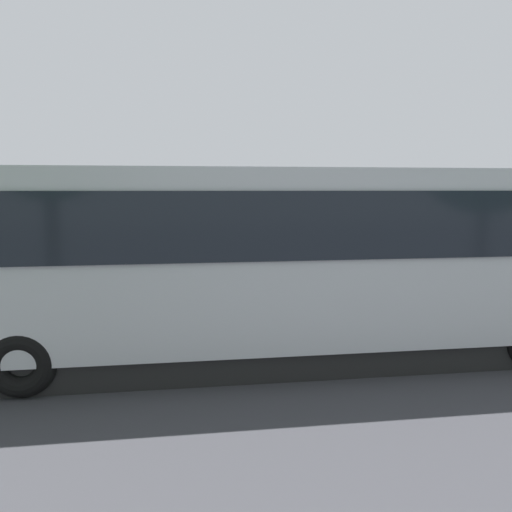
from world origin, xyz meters
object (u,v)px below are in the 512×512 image
tour_bus (282,264)px  stunt_motorcycle (214,249)px  spectator_right (211,267)px  parked_motorcycle_silver (419,298)px  parked_motorcycle_dark (271,301)px  spectator_left (316,271)px  spectator_centre (272,269)px  spectator_far_left (360,271)px  traffic_cone (258,274)px

tour_bus → stunt_motorcycle: (1.40, -7.42, -0.66)m
spectator_right → parked_motorcycle_silver: (-4.73, 0.83, -0.62)m
spectator_right → parked_motorcycle_dark: spectator_right is taller
parked_motorcycle_silver → tour_bus: bearing=33.1°
tour_bus → parked_motorcycle_dark: size_ratio=5.59×
spectator_right → stunt_motorcycle: (0.07, -4.37, -0.12)m
spectator_left → spectator_centre: spectator_centre is taller
tour_bus → spectator_right: (1.33, -3.05, -0.55)m
spectator_far_left → spectator_left: spectator_left is taller
parked_motorcycle_silver → parked_motorcycle_dark: same height
spectator_right → traffic_cone: spectator_right is taller
spectator_far_left → spectator_centre: size_ratio=0.93×
tour_bus → spectator_left: tour_bus is taller
parked_motorcycle_silver → parked_motorcycle_dark: (3.40, 0.11, 0.00)m
tour_bus → parked_motorcycle_silver: size_ratio=5.66×
spectator_right → parked_motorcycle_silver: spectator_right is taller
spectator_left → spectator_right: (2.46, -0.21, 0.08)m
parked_motorcycle_silver → traffic_cone: parked_motorcycle_silver is taller
spectator_left → parked_motorcycle_silver: 2.41m
spectator_centre → stunt_motorcycle: (1.48, -4.61, -0.09)m
spectator_far_left → traffic_cone: bearing=-57.2°
stunt_motorcycle → spectator_left: bearing=118.9°
spectator_right → tour_bus: bearing=113.5°
spectator_far_left → parked_motorcycle_silver: size_ratio=0.82×
spectator_far_left → traffic_cone: (2.22, -3.44, -0.68)m
parked_motorcycle_dark → stunt_motorcycle: size_ratio=1.00×
spectator_right → spectator_left: bearing=175.1°
stunt_motorcycle → traffic_cone: 1.84m
spectator_left → traffic_cone: bearing=-72.9°
spectator_centre → parked_motorcycle_dark: spectator_centre is taller
parked_motorcycle_silver → parked_motorcycle_dark: 3.40m
spectator_far_left → spectator_left: size_ratio=0.97×
parked_motorcycle_dark → stunt_motorcycle: stunt_motorcycle is taller
parked_motorcycle_silver → traffic_cone: bearing=-51.3°
parked_motorcycle_silver → stunt_motorcycle: (4.80, -5.20, 0.50)m
stunt_motorcycle → parked_motorcycle_silver: bearing=132.7°
spectator_centre → spectator_right: size_ratio=0.99×
spectator_left → stunt_motorcycle: spectator_left is taller
parked_motorcycle_silver → traffic_cone: (3.39, -4.23, -0.18)m
stunt_motorcycle → spectator_centre: bearing=107.9°
traffic_cone → stunt_motorcycle: bearing=-34.2°
parked_motorcycle_dark → traffic_cone: parked_motorcycle_dark is taller
spectator_centre → parked_motorcycle_silver: 3.42m
spectator_right → traffic_cone: size_ratio=2.89×
spectator_far_left → stunt_motorcycle: spectator_far_left is taller
parked_motorcycle_dark → traffic_cone: 4.35m
parked_motorcycle_dark → parked_motorcycle_silver: bearing=-178.2°
tour_bus → parked_motorcycle_silver: tour_bus is taller
stunt_motorcycle → traffic_cone: bearing=145.8°
spectator_centre → spectator_right: bearing=-9.6°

